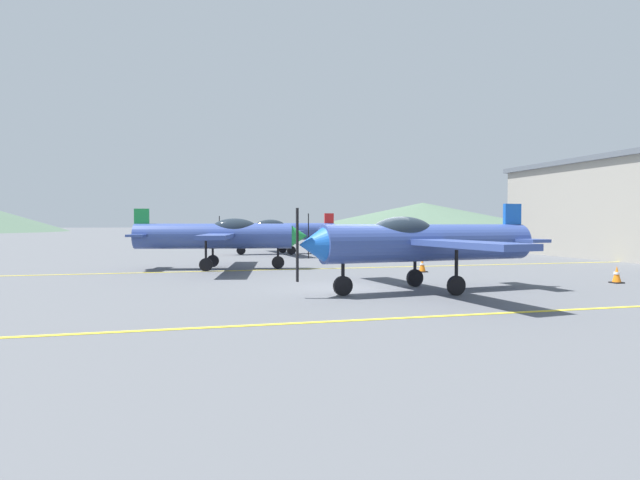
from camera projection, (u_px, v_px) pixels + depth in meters
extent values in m
plane|color=#54565B|center=(361.00, 289.00, 16.72)|extent=(400.00, 400.00, 0.00)
cube|color=yellow|center=(435.00, 316.00, 11.90)|extent=(80.00, 0.16, 0.01)
cube|color=yellow|center=(306.00, 269.00, 23.89)|extent=(80.00, 0.16, 0.01)
cylinder|color=#33478C|center=(429.00, 243.00, 16.24)|extent=(6.96, 1.90, 1.11)
cone|color=blue|center=(311.00, 245.00, 14.85)|extent=(0.81, 1.02, 0.95)
cube|color=black|center=(297.00, 245.00, 14.70)|extent=(0.05, 0.13, 2.02)
ellipsoid|color=#1E2833|center=(402.00, 232.00, 15.89)|extent=(2.11, 1.14, 0.91)
cube|color=#33478C|center=(417.00, 241.00, 16.09)|extent=(2.13, 8.97, 0.16)
cube|color=#33478C|center=(512.00, 240.00, 17.38)|extent=(1.01, 2.69, 0.10)
cube|color=blue|center=(512.00, 223.00, 17.36)|extent=(0.65, 0.19, 1.21)
cylinder|color=black|center=(343.00, 268.00, 15.23)|extent=(0.10, 0.10, 1.02)
cylinder|color=black|center=(343.00, 286.00, 15.24)|extent=(0.58, 0.19, 0.57)
cylinder|color=black|center=(415.00, 262.00, 17.37)|extent=(0.10, 0.10, 1.02)
cylinder|color=black|center=(415.00, 278.00, 17.39)|extent=(0.58, 0.19, 0.57)
cylinder|color=black|center=(456.00, 268.00, 15.30)|extent=(0.10, 0.10, 1.02)
cylinder|color=black|center=(456.00, 286.00, 15.32)|extent=(0.58, 0.19, 0.57)
cylinder|color=#33478C|center=(214.00, 236.00, 23.86)|extent=(6.96, 2.39, 1.11)
cone|color=#1E8C3F|center=(299.00, 236.00, 24.12)|extent=(0.87, 1.06, 0.95)
cube|color=black|center=(308.00, 236.00, 24.15)|extent=(0.06, 0.13, 2.02)
ellipsoid|color=#1E2833|center=(235.00, 229.00, 23.91)|extent=(2.16, 1.28, 0.91)
cube|color=#33478C|center=(223.00, 235.00, 23.89)|extent=(2.77, 8.95, 0.16)
cube|color=#33478C|center=(142.00, 235.00, 23.65)|extent=(1.19, 2.72, 0.10)
cube|color=#1E8C3F|center=(142.00, 222.00, 23.63)|extent=(0.65, 0.24, 1.21)
cylinder|color=black|center=(278.00, 251.00, 24.08)|extent=(0.10, 0.10, 1.02)
cylinder|color=black|center=(278.00, 262.00, 24.09)|extent=(0.58, 0.23, 0.57)
cylinder|color=black|center=(206.00, 253.00, 22.76)|extent=(0.10, 0.10, 1.02)
cylinder|color=black|center=(206.00, 265.00, 22.78)|extent=(0.58, 0.23, 0.57)
cylinder|color=black|center=(213.00, 250.00, 24.98)|extent=(0.10, 0.10, 1.02)
cylinder|color=black|center=(213.00, 261.00, 25.00)|extent=(0.58, 0.23, 0.57)
cylinder|color=#33478C|center=(284.00, 232.00, 35.26)|extent=(6.93, 1.53, 1.11)
cone|color=red|center=(226.00, 232.00, 34.07)|extent=(0.76, 0.99, 0.95)
cube|color=black|center=(219.00, 232.00, 33.94)|extent=(0.05, 0.12, 2.02)
ellipsoid|color=#1E2833|center=(270.00, 227.00, 34.96)|extent=(2.07, 1.03, 0.91)
cube|color=#33478C|center=(278.00, 231.00, 35.13)|extent=(1.66, 8.95, 0.16)
cube|color=#33478C|center=(329.00, 231.00, 36.25)|extent=(0.87, 2.67, 0.10)
cube|color=red|center=(329.00, 222.00, 36.23)|extent=(0.64, 0.16, 1.21)
cylinder|color=black|center=(241.00, 242.00, 34.39)|extent=(0.10, 0.10, 1.02)
cylinder|color=black|center=(241.00, 250.00, 34.41)|extent=(0.57, 0.16, 0.57)
cylinder|color=black|center=(283.00, 241.00, 36.40)|extent=(0.10, 0.10, 1.02)
cylinder|color=black|center=(283.00, 249.00, 36.42)|extent=(0.57, 0.16, 0.57)
cylinder|color=black|center=(291.00, 242.00, 34.29)|extent=(0.10, 0.10, 1.02)
cylinder|color=black|center=(291.00, 250.00, 34.31)|extent=(0.57, 0.16, 0.57)
cube|color=black|center=(454.00, 242.00, 38.23)|extent=(4.21, 4.40, 0.75)
cube|color=black|center=(452.00, 232.00, 38.29)|extent=(2.79, 2.85, 0.55)
cylinder|color=black|center=(470.00, 248.00, 36.71)|extent=(0.59, 0.62, 0.64)
cylinder|color=black|center=(478.00, 247.00, 38.21)|extent=(0.59, 0.62, 0.64)
cylinder|color=black|center=(430.00, 247.00, 38.27)|extent=(0.59, 0.62, 0.64)
cylinder|color=black|center=(440.00, 246.00, 39.77)|extent=(0.59, 0.62, 0.64)
cube|color=black|center=(617.00, 283.00, 18.43)|extent=(0.36, 0.36, 0.04)
cone|color=orange|center=(617.00, 274.00, 18.42)|extent=(0.29, 0.29, 0.55)
cylinder|color=white|center=(617.00, 273.00, 18.42)|extent=(0.20, 0.20, 0.08)
cube|color=black|center=(422.00, 272.00, 22.47)|extent=(0.36, 0.36, 0.04)
cone|color=orange|center=(422.00, 265.00, 22.46)|extent=(0.29, 0.29, 0.55)
cylinder|color=white|center=(422.00, 264.00, 22.46)|extent=(0.20, 0.20, 0.08)
cone|color=#4C6651|center=(423.00, 216.00, 173.91)|extent=(81.22, 81.22, 8.30)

